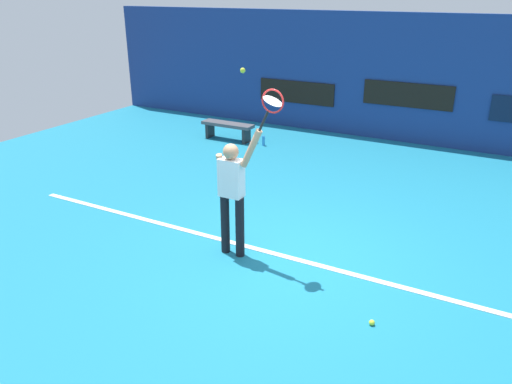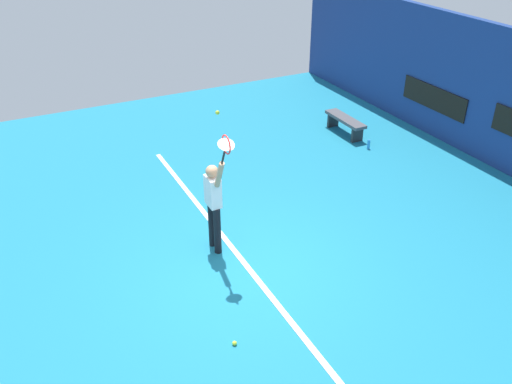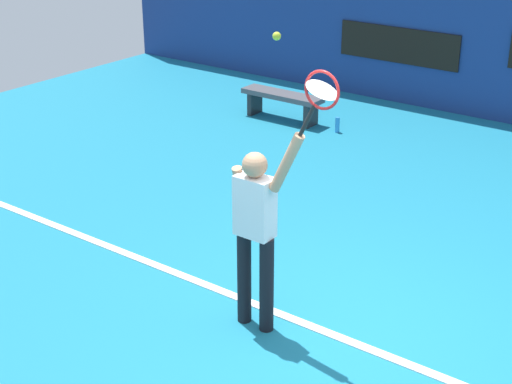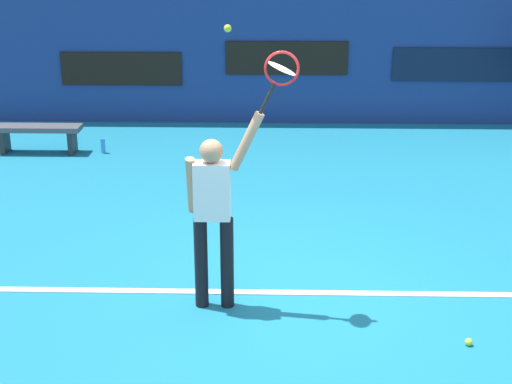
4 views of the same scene
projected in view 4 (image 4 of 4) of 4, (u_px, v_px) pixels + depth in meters
name	position (u px, v px, depth m)	size (l,w,h in m)	color
ground_plane	(294.00, 295.00, 7.68)	(18.00, 18.00, 0.00)	teal
back_wall	(287.00, 37.00, 13.67)	(18.00, 0.20, 3.13)	navy
sponsor_banner_center	(287.00, 58.00, 13.68)	(2.20, 0.03, 0.60)	black
sponsor_banner_portside	(121.00, 69.00, 13.82)	(2.20, 0.03, 0.60)	black
sponsor_banner_starboard	(454.00, 65.00, 13.65)	(2.20, 0.03, 0.60)	#0C1933
court_baseline	(294.00, 293.00, 7.71)	(10.00, 0.10, 0.01)	white
tennis_player	(213.00, 209.00, 7.14)	(0.73, 0.31, 1.95)	black
tennis_racket	(280.00, 72.00, 6.68)	(0.42, 0.27, 0.62)	black
tennis_ball	(228.00, 28.00, 6.64)	(0.07, 0.07, 0.07)	#CCE033
court_bench	(38.00, 132.00, 12.22)	(1.40, 0.36, 0.45)	#4C4C51
water_bottle	(103.00, 146.00, 12.27)	(0.07, 0.07, 0.24)	#338CD8
spare_ball	(469.00, 342.00, 6.77)	(0.07, 0.07, 0.07)	#CCE033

